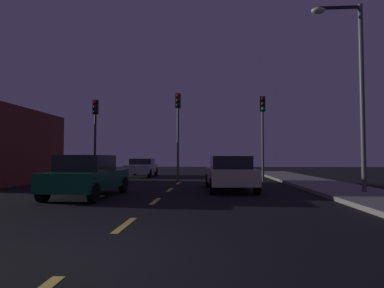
% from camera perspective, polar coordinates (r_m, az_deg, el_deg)
% --- Properties ---
extents(ground_plane, '(80.00, 80.00, 0.00)m').
position_cam_1_polar(ground_plane, '(11.51, -6.03, -9.71)').
color(ground_plane, black).
extents(sidewalk_curb_right, '(3.00, 40.00, 0.15)m').
position_cam_1_polar(sidewalk_curb_right, '(12.68, 30.13, -8.38)').
color(sidewalk_curb_right, gray).
rests_on(sidewalk_curb_right, ground_plane).
extents(lane_stripe_second, '(0.16, 1.60, 0.01)m').
position_cam_1_polar(lane_stripe_second, '(7.26, -11.87, -13.94)').
color(lane_stripe_second, '#EACC4C').
rests_on(lane_stripe_second, ground_plane).
extents(lane_stripe_third, '(0.16, 1.60, 0.01)m').
position_cam_1_polar(lane_stripe_third, '(10.93, -6.55, -10.08)').
color(lane_stripe_third, '#EACC4C').
rests_on(lane_stripe_third, ground_plane).
extents(lane_stripe_fourth, '(0.16, 1.60, 0.01)m').
position_cam_1_polar(lane_stripe_fourth, '(14.66, -3.96, -8.14)').
color(lane_stripe_fourth, '#EACC4C').
rests_on(lane_stripe_fourth, ground_plane).
extents(lane_stripe_fifth, '(0.16, 1.60, 0.01)m').
position_cam_1_polar(lane_stripe_fifth, '(18.42, -2.44, -6.98)').
color(lane_stripe_fifth, '#EACC4C').
rests_on(lane_stripe_fifth, ground_plane).
extents(traffic_signal_left, '(0.32, 0.38, 5.07)m').
position_cam_1_polar(traffic_signal_left, '(20.86, -16.89, 3.40)').
color(traffic_signal_left, '#2D2D30').
rests_on(traffic_signal_left, ground_plane).
extents(traffic_signal_center, '(0.32, 0.38, 5.42)m').
position_cam_1_polar(traffic_signal_center, '(19.70, -2.51, 4.28)').
color(traffic_signal_center, '#4C4C51').
rests_on(traffic_signal_center, ground_plane).
extents(traffic_signal_right, '(0.32, 0.38, 5.17)m').
position_cam_1_polar(traffic_signal_right, '(19.83, 12.49, 3.82)').
color(traffic_signal_right, '#4C4C51').
rests_on(traffic_signal_right, ground_plane).
extents(car_stopped_ahead, '(2.23, 4.45, 1.53)m').
position_cam_1_polar(car_stopped_ahead, '(14.45, 6.78, -5.14)').
color(car_stopped_ahead, beige).
rests_on(car_stopped_ahead, ground_plane).
extents(car_adjacent_lane, '(2.06, 4.28, 1.55)m').
position_cam_1_polar(car_adjacent_lane, '(12.53, -18.11, -5.42)').
color(car_adjacent_lane, '#0F4C2D').
rests_on(car_adjacent_lane, ground_plane).
extents(car_oncoming_far, '(2.14, 4.59, 1.38)m').
position_cam_1_polar(car_oncoming_far, '(25.16, -8.94, -4.10)').
color(car_oncoming_far, silver).
rests_on(car_oncoming_far, ground_plane).
extents(street_lamp_right, '(2.00, 0.36, 7.54)m').
position_cam_1_polar(street_lamp_right, '(14.33, 26.94, 10.18)').
color(street_lamp_right, '#4C4C51').
rests_on(street_lamp_right, ground_plane).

